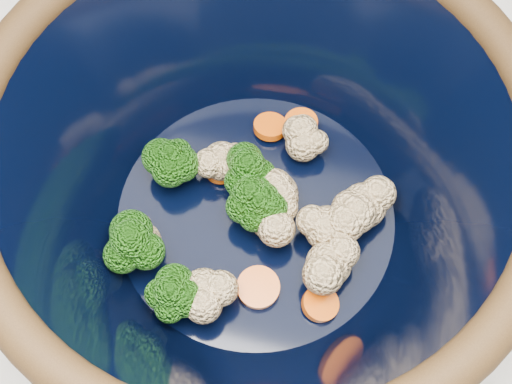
# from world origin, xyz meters

# --- Properties ---
(mixing_bowl) EXTENTS (0.42, 0.42, 0.16)m
(mixing_bowl) POSITION_xyz_m (-0.08, 0.11, 0.99)
(mixing_bowl) COLOR black
(mixing_bowl) RESTS_ON counter
(vegetable_pile) EXTENTS (0.18, 0.19, 0.05)m
(vegetable_pile) POSITION_xyz_m (-0.08, 0.10, 0.96)
(vegetable_pile) COLOR #608442
(vegetable_pile) RESTS_ON mixing_bowl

